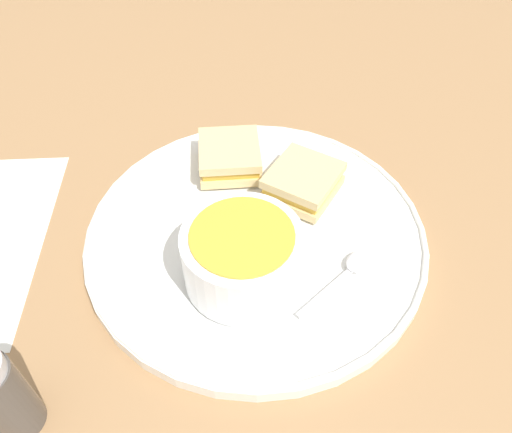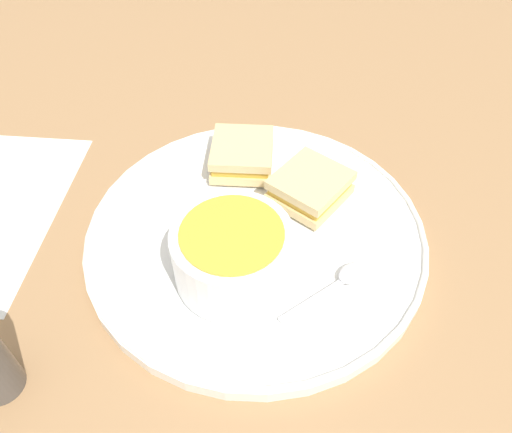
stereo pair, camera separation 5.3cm
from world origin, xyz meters
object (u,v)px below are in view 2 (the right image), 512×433
at_px(sandwich_half_near, 310,187).
at_px(sandwich_half_far, 242,154).
at_px(spoon, 348,277).
at_px(soup_bowl, 236,255).

bearing_deg(sandwich_half_near, sandwich_half_far, -16.36).
relative_size(spoon, sandwich_half_near, 0.99).
height_order(soup_bowl, sandwich_half_far, soup_bowl).
bearing_deg(spoon, sandwich_half_near, 69.01).
distance_m(spoon, sandwich_half_near, 0.12).
bearing_deg(spoon, sandwich_half_far, 86.74).
xyz_separation_m(sandwich_half_near, sandwich_half_far, (0.09, -0.03, 0.00)).
bearing_deg(sandwich_half_far, spoon, 141.38).
relative_size(soup_bowl, sandwich_half_far, 1.22).
bearing_deg(sandwich_half_near, spoon, 123.65).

